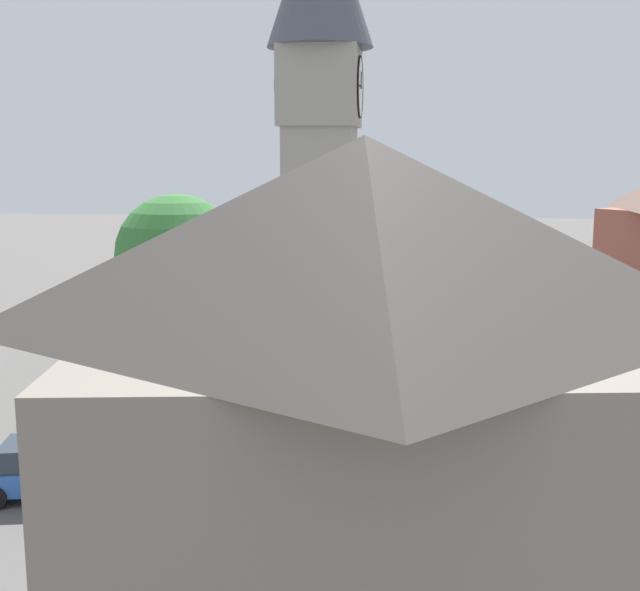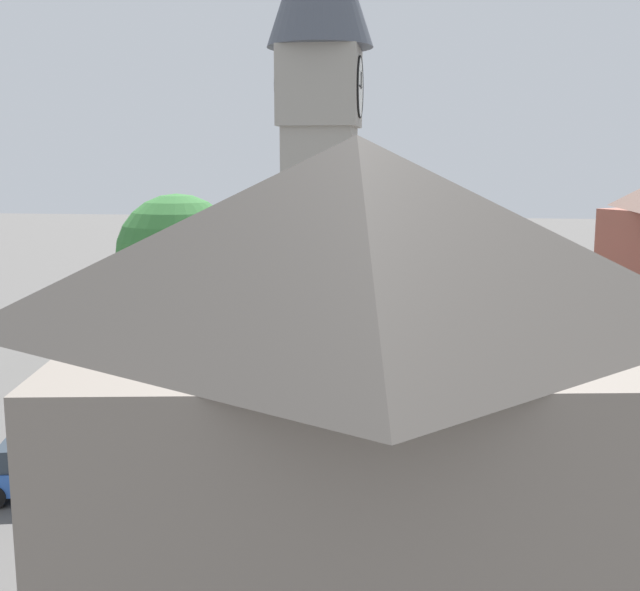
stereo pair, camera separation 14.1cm
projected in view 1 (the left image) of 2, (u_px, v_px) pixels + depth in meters
name	position (u px, v px, depth m)	size (l,w,h in m)	color
ground_plane	(320.00, 414.00, 28.79)	(200.00, 200.00, 0.00)	#565451
clock_tower	(320.00, 113.00, 26.97)	(3.59, 3.59, 18.38)	gray
car_blue_kerb	(537.00, 342.00, 36.83)	(4.43, 3.47, 1.53)	red
car_silver_kerb	(366.00, 339.00, 37.49)	(4.35, 2.36, 1.53)	#236B38
car_red_corner	(105.00, 399.00, 28.09)	(3.33, 4.45, 1.53)	black
car_white_side	(48.00, 468.00, 21.77)	(2.57, 4.40, 1.53)	#2D5BB7
pedestrian	(415.00, 367.00, 31.43)	(0.45, 0.40, 1.69)	black
tree	(177.00, 256.00, 36.29)	(5.66, 5.66, 7.61)	brown
building_corner_back	(361.00, 495.00, 10.37)	(6.74, 7.96, 9.44)	slate
lamp_post	(223.00, 347.00, 23.15)	(0.36, 0.36, 5.65)	black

